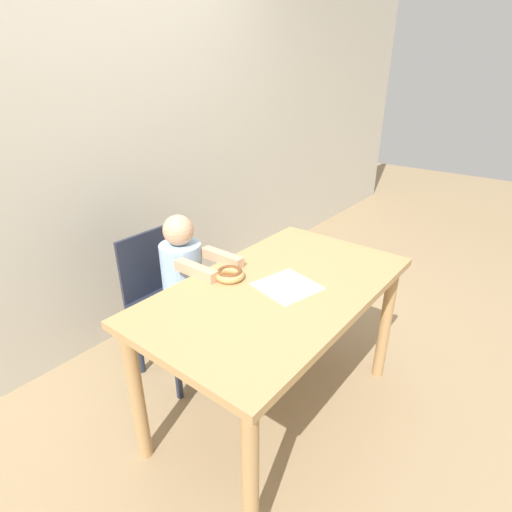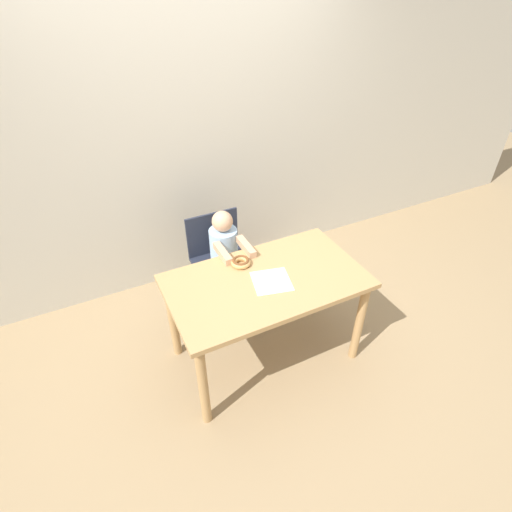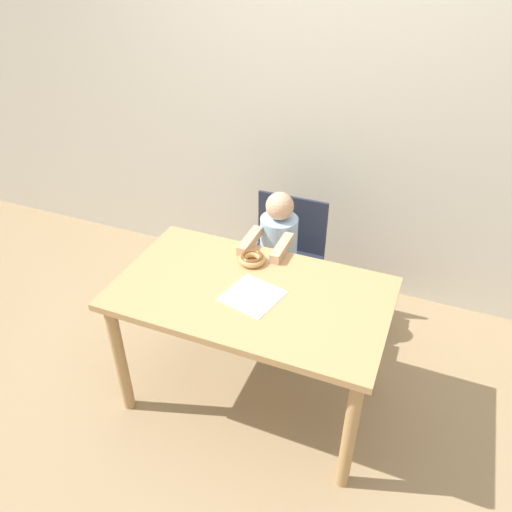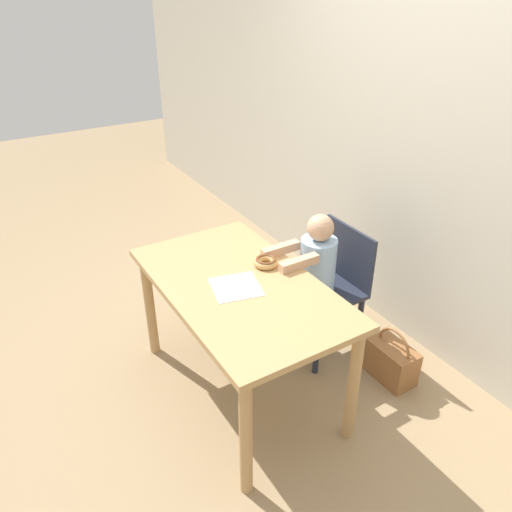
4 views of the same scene
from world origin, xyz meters
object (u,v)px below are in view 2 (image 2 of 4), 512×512
Objects in this scene: chair at (220,261)px; handbag at (261,268)px; child_figure at (225,264)px; donut at (241,262)px.

chair reaches higher than handbag.
child_figure is at bearing -150.56° from handbag.
donut reaches higher than handbag.
donut is (-0.02, -0.34, 0.26)m from child_figure.
handbag is at bearing 29.44° from child_figure.
chair is at bearing 90.00° from child_figure.
child_figure is 7.11× the size of donut.
chair is at bearing 87.83° from donut.
donut is (-0.02, -0.45, 0.31)m from chair.
donut is at bearing -127.88° from handbag.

